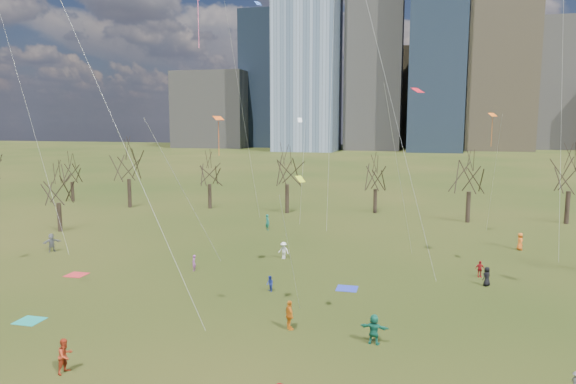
% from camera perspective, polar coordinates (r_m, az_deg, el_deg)
% --- Properties ---
extents(ground, '(500.00, 500.00, 0.00)m').
position_cam_1_polar(ground, '(33.21, -5.10, -14.90)').
color(ground, black).
rests_on(ground, ground).
extents(downtown_skyline, '(212.50, 78.00, 118.00)m').
position_cam_1_polar(downtown_skyline, '(241.32, 11.06, 14.01)').
color(downtown_skyline, slate).
rests_on(downtown_skyline, ground).
extents(bare_tree_row, '(113.04, 29.80, 9.50)m').
position_cam_1_polar(bare_tree_row, '(67.26, 5.05, 2.14)').
color(bare_tree_row, black).
rests_on(bare_tree_row, ground).
extents(blanket_teal, '(1.60, 1.50, 0.03)m').
position_cam_1_polar(blanket_teal, '(38.13, -26.78, -12.66)').
color(blanket_teal, '#178D7E').
rests_on(blanket_teal, ground).
extents(blanket_navy, '(1.60, 1.50, 0.03)m').
position_cam_1_polar(blanket_navy, '(40.57, 6.57, -10.60)').
color(blanket_navy, '#2635B4').
rests_on(blanket_navy, ground).
extents(blanket_crimson, '(1.60, 1.50, 0.03)m').
position_cam_1_polar(blanket_crimson, '(47.18, -22.44, -8.50)').
color(blanket_crimson, red).
rests_on(blanket_crimson, ground).
extents(person_2, '(0.83, 0.99, 1.83)m').
position_cam_1_polar(person_2, '(29.89, -23.51, -16.34)').
color(person_2, '#AE3418').
rests_on(person_2, ground).
extents(person_3, '(0.58, 0.74, 1.00)m').
position_cam_1_polar(person_3, '(29.56, 29.38, -17.88)').
color(person_3, slate).
rests_on(person_3, ground).
extents(person_4, '(0.99, 1.17, 1.87)m').
position_cam_1_polar(person_4, '(32.62, 0.17, -13.53)').
color(person_4, orange).
rests_on(person_4, ground).
extents(person_5, '(1.72, 0.71, 1.80)m').
position_cam_1_polar(person_5, '(31.14, 9.53, -14.80)').
color(person_5, '#197058').
rests_on(person_5, ground).
extents(person_6, '(0.88, 0.88, 1.54)m').
position_cam_1_polar(person_6, '(43.59, 21.22, -8.74)').
color(person_6, black).
rests_on(person_6, ground).
extents(person_7, '(0.41, 0.56, 1.40)m').
position_cam_1_polar(person_7, '(45.42, -10.42, -7.75)').
color(person_7, '#A954A6').
rests_on(person_7, ground).
extents(person_8, '(0.73, 0.75, 1.22)m').
position_cam_1_polar(person_8, '(39.48, -2.02, -10.16)').
color(person_8, '#23359A').
rests_on(person_8, ground).
extents(person_9, '(1.15, 0.82, 1.61)m').
position_cam_1_polar(person_9, '(48.38, -0.50, -6.51)').
color(person_9, white).
rests_on(person_9, ground).
extents(person_10, '(0.88, 0.57, 1.39)m').
position_cam_1_polar(person_10, '(45.78, 20.53, -8.01)').
color(person_10, '#AA181C').
rests_on(person_10, ground).
extents(person_11, '(1.45, 1.69, 1.84)m').
position_cam_1_polar(person_11, '(56.02, -24.78, -5.13)').
color(person_11, slate).
rests_on(person_11, ground).
extents(person_12, '(0.67, 0.92, 1.74)m').
position_cam_1_polar(person_12, '(56.58, 24.37, -5.03)').
color(person_12, orange).
rests_on(person_12, ground).
extents(person_13, '(0.81, 0.81, 1.89)m').
position_cam_1_polar(person_13, '(60.88, -2.30, -3.37)').
color(person_13, '#176959').
rests_on(person_13, ground).
extents(kites_airborne, '(66.28, 36.59, 34.55)m').
position_cam_1_polar(kites_airborne, '(41.37, 6.14, 9.68)').
color(kites_airborne, '#F75814').
rests_on(kites_airborne, ground).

